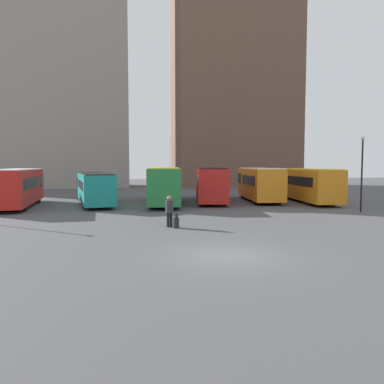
# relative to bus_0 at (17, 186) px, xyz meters

# --- Properties ---
(ground_plane) EXTENTS (160.00, 160.00, 0.00)m
(ground_plane) POSITION_rel_bus_0_xyz_m (12.85, -19.22, -1.71)
(ground_plane) COLOR #4C4C4F
(building_block_left) EXTENTS (27.98, 10.31, 41.84)m
(building_block_left) POSITION_rel_bus_0_xyz_m (-4.87, 28.68, 19.21)
(building_block_left) COLOR gray
(building_block_left) RESTS_ON ground_plane
(building_block_right) EXTENTS (19.47, 13.44, 37.18)m
(building_block_right) POSITION_rel_bus_0_xyz_m (26.32, 28.68, 16.88)
(building_block_right) COLOR brown
(building_block_right) RESTS_ON ground_plane
(bus_0) EXTENTS (3.38, 10.82, 3.14)m
(bus_0) POSITION_rel_bus_0_xyz_m (0.00, 0.00, 0.00)
(bus_0) COLOR red
(bus_0) RESTS_ON ground_plane
(bus_1) EXTENTS (4.48, 12.18, 2.76)m
(bus_1) POSITION_rel_bus_0_xyz_m (6.00, 1.74, -0.19)
(bus_1) COLOR #19847F
(bus_1) RESTS_ON ground_plane
(bus_2) EXTENTS (3.82, 11.65, 3.23)m
(bus_2) POSITION_rel_bus_0_xyz_m (12.30, 0.55, 0.05)
(bus_2) COLOR #237A38
(bus_2) RESTS_ON ground_plane
(bus_3) EXTENTS (4.22, 10.93, 3.20)m
(bus_3) POSITION_rel_bus_0_xyz_m (16.72, 1.77, 0.03)
(bus_3) COLOR red
(bus_3) RESTS_ON ground_plane
(bus_4) EXTENTS (3.64, 9.55, 3.18)m
(bus_4) POSITION_rel_bus_0_xyz_m (21.46, 1.41, 0.02)
(bus_4) COLOR orange
(bus_4) RESTS_ON ground_plane
(bus_5) EXTENTS (3.63, 11.82, 3.11)m
(bus_5) POSITION_rel_bus_0_xyz_m (25.71, 0.44, -0.01)
(bus_5) COLOR orange
(bus_5) RESTS_ON ground_plane
(traveler) EXTENTS (0.51, 0.51, 1.75)m
(traveler) POSITION_rel_bus_0_xyz_m (11.35, -12.22, -0.67)
(traveler) COLOR black
(traveler) RESTS_ON ground_plane
(suitcase) EXTENTS (0.31, 0.36, 0.84)m
(suitcase) POSITION_rel_bus_0_xyz_m (11.66, -12.63, -1.41)
(suitcase) COLOR black
(suitcase) RESTS_ON ground_plane
(lamp_post_0) EXTENTS (0.28, 0.28, 5.54)m
(lamp_post_0) POSITION_rel_bus_0_xyz_m (25.94, -7.90, 1.56)
(lamp_post_0) COLOR black
(lamp_post_0) RESTS_ON ground_plane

